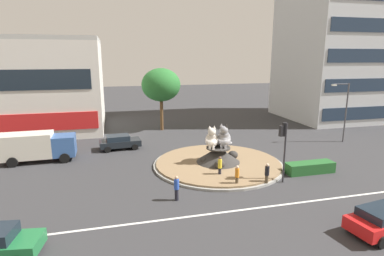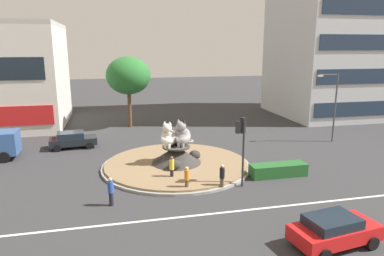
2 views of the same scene
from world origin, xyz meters
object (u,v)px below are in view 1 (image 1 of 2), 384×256
pedestrian_orange_shirt (237,176)px  cat_statue_grey (224,138)px  pedestrian_yellow_shirt (220,166)px  delivery_box_truck (37,146)px  sedan_on_far_lane (120,142)px  broadleaf_tree_behind_island (161,85)px  hatchback_near_shophouse (384,220)px  pedestrian_black_shirt (267,174)px  pedestrian_blue_shirt (177,187)px  cat_statue_white (212,139)px  traffic_light_mast (284,139)px  shophouse_block (4,86)px  streetlight_arm (344,108)px  office_tower (351,17)px

pedestrian_orange_shirt → cat_statue_grey: bearing=-127.7°
pedestrian_yellow_shirt → delivery_box_truck: bearing=36.0°
sedan_on_far_lane → broadleaf_tree_behind_island: bearing=48.3°
hatchback_near_shophouse → broadleaf_tree_behind_island: bearing=97.6°
pedestrian_black_shirt → hatchback_near_shophouse: size_ratio=0.39×
broadleaf_tree_behind_island → pedestrian_yellow_shirt: 18.51m
pedestrian_black_shirt → hatchback_near_shophouse: bearing=5.2°
pedestrian_blue_shirt → hatchback_near_shophouse: bearing=114.0°
cat_statue_white → pedestrian_blue_shirt: cat_statue_white is taller
cat_statue_white → traffic_light_mast: traffic_light_mast is taller
pedestrian_yellow_shirt → sedan_on_far_lane: bearing=10.4°
delivery_box_truck → pedestrian_blue_shirt: bearing=-47.0°
delivery_box_truck → traffic_light_mast: bearing=-28.7°
shophouse_block → pedestrian_yellow_shirt: shophouse_block is taller
cat_statue_grey → pedestrian_blue_shirt: (-5.49, -5.97, -1.54)m
delivery_box_truck → shophouse_block: bearing=112.6°
streetlight_arm → hatchback_near_shophouse: bearing=63.5°
traffic_light_mast → pedestrian_black_shirt: (-1.40, -0.30, -2.51)m
cat_statue_grey → pedestrian_orange_shirt: bearing=15.2°
cat_statue_grey → pedestrian_yellow_shirt: (-1.35, -2.87, -1.51)m
shophouse_block → pedestrian_orange_shirt: bearing=-47.6°
shophouse_block → hatchback_near_shophouse: shophouse_block is taller
cat_statue_grey → sedan_on_far_lane: 11.59m
delivery_box_truck → cat_statue_grey: bearing=-18.7°
sedan_on_far_lane → pedestrian_orange_shirt: bearing=-61.4°
traffic_light_mast → broadleaf_tree_behind_island: (-6.19, 19.70, 2.48)m
shophouse_block → broadleaf_tree_behind_island: (19.18, -3.87, 0.03)m
cat_statue_white → delivery_box_truck: size_ratio=0.32×
pedestrian_blue_shirt → pedestrian_orange_shirt: pedestrian_blue_shirt is taller
pedestrian_black_shirt → hatchback_near_shophouse: 8.13m
pedestrian_blue_shirt → cat_statue_white: bearing=-158.7°
cat_statue_grey → traffic_light_mast: 5.76m
pedestrian_orange_shirt → cat_statue_white: bearing=-115.2°
hatchback_near_shophouse → delivery_box_truck: delivery_box_truck is taller
traffic_light_mast → pedestrian_blue_shirt: bearing=94.3°
traffic_light_mast → cat_statue_white: bearing=36.3°
shophouse_block → pedestrian_black_shirt: (23.98, -23.87, -4.96)m
pedestrian_orange_shirt → pedestrian_black_shirt: bearing=145.2°
cat_statue_grey → broadleaf_tree_behind_island: (-3.22, 14.86, 3.44)m
office_tower → delivery_box_truck: (-42.23, -11.77, -13.83)m
office_tower → delivery_box_truck: office_tower is taller
pedestrian_black_shirt → shophouse_block: bearing=-151.9°
traffic_light_mast → pedestrian_blue_shirt: (-8.46, -1.13, -2.50)m
pedestrian_black_shirt → pedestrian_orange_shirt: pedestrian_black_shirt is taller
shophouse_block → pedestrian_blue_shirt: (16.92, -24.70, -4.95)m
office_tower → pedestrian_orange_shirt: size_ratio=18.24×
cat_statue_grey → pedestrian_blue_shirt: bearing=-18.9°
pedestrian_orange_shirt → hatchback_near_shophouse: size_ratio=0.38×
hatchback_near_shophouse → streetlight_arm: bearing=48.3°
cat_statue_white → cat_statue_grey: (1.08, -0.05, 0.05)m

